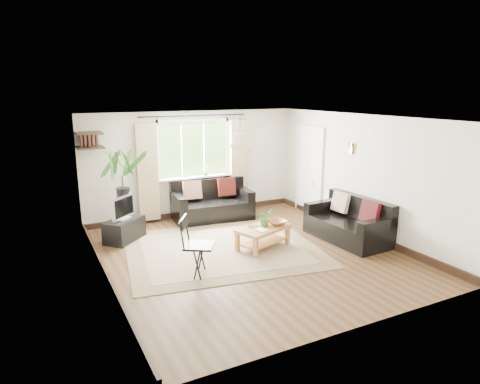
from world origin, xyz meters
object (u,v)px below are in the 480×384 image
tv_stand (125,230)px  folding_chair (199,247)px  sofa_right (347,220)px  palm_stand (123,194)px  sofa_back (212,201)px  coffee_table (263,238)px

tv_stand → folding_chair: 2.27m
sofa_right → tv_stand: bearing=-119.1°
palm_stand → sofa_right: bearing=-29.6°
sofa_right → tv_stand: 4.32m
sofa_right → palm_stand: (-3.80, 2.15, 0.48)m
tv_stand → palm_stand: bearing=31.7°
sofa_back → palm_stand: palm_stand is taller
coffee_table → sofa_back: bearing=92.7°
sofa_right → palm_stand: palm_stand is taller
coffee_table → folding_chair: folding_chair is taller
tv_stand → folding_chair: (0.71, -2.14, 0.26)m
sofa_right → tv_stand: size_ratio=2.09×
sofa_right → coffee_table: (-1.68, 0.35, -0.19)m
coffee_table → palm_stand: palm_stand is taller
sofa_right → folding_chair: size_ratio=1.77×
tv_stand → palm_stand: (0.07, 0.23, 0.66)m
tv_stand → palm_stand: 0.70m
coffee_table → palm_stand: 2.86m
sofa_back → sofa_right: bearing=-50.2°
tv_stand → sofa_back: bearing=-27.6°
tv_stand → palm_stand: palm_stand is taller
tv_stand → folding_chair: bearing=-113.8°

